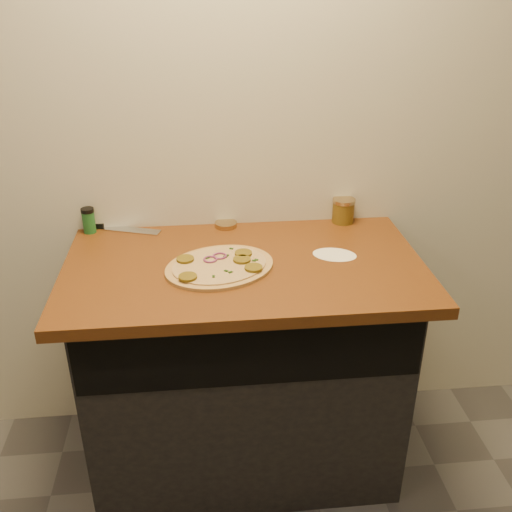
{
  "coord_description": "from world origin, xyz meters",
  "views": [
    {
      "loc": [
        -0.13,
        -0.27,
        1.78
      ],
      "look_at": [
        0.04,
        1.36,
        0.95
      ],
      "focal_mm": 40.0,
      "sensor_mm": 36.0,
      "label": 1
    }
  ],
  "objects": [
    {
      "name": "flour_spill",
      "position": [
        0.31,
        1.44,
        0.9
      ],
      "size": [
        0.19,
        0.19,
        0.0
      ],
      "primitive_type": "cylinder",
      "rotation": [
        0.0,
        0.0,
        -0.32
      ],
      "color": "white",
      "rests_on": "countertop"
    },
    {
      "name": "spice_shaker",
      "position": [
        -0.55,
        1.72,
        0.95
      ],
      "size": [
        0.05,
        0.05,
        0.1
      ],
      "color": "#1C5A27",
      "rests_on": "countertop"
    },
    {
      "name": "countertop",
      "position": [
        0.0,
        1.42,
        0.88
      ],
      "size": [
        1.2,
        0.7,
        0.04
      ],
      "primitive_type": "cube",
      "color": "brown",
      "rests_on": "cabinet"
    },
    {
      "name": "room_shell",
      "position": [
        0.0,
        0.0,
        1.7
      ],
      "size": [
        4.02,
        3.52,
        2.71
      ],
      "color": "beige",
      "rests_on": "ground"
    },
    {
      "name": "chefs_knife",
      "position": [
        -0.49,
        1.75,
        0.91
      ],
      "size": [
        0.35,
        0.15,
        0.02
      ],
      "color": "#B7BAC1",
      "rests_on": "countertop"
    },
    {
      "name": "mason_jar_lid",
      "position": [
        -0.04,
        1.72,
        0.91
      ],
      "size": [
        0.1,
        0.1,
        0.02
      ],
      "primitive_type": "cylinder",
      "rotation": [
        0.0,
        0.0,
        -0.14
      ],
      "color": "tan",
      "rests_on": "countertop"
    },
    {
      "name": "cabinet",
      "position": [
        0.0,
        1.45,
        0.43
      ],
      "size": [
        1.1,
        0.6,
        0.86
      ],
      "primitive_type": "cube",
      "color": "black",
      "rests_on": "ground"
    },
    {
      "name": "pizza",
      "position": [
        -0.08,
        1.39,
        0.91
      ],
      "size": [
        0.47,
        0.47,
        0.02
      ],
      "color": "tan",
      "rests_on": "countertop"
    },
    {
      "name": "salsa_jar",
      "position": [
        0.41,
        1.72,
        0.95
      ],
      "size": [
        0.09,
        0.09,
        0.09
      ],
      "color": "maroon",
      "rests_on": "countertop"
    }
  ]
}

